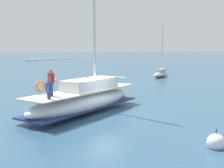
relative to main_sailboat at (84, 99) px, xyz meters
The scene contains 4 objects.
ground_plane 1.53m from the main_sailboat, 60.27° to the left, with size 400.00×400.00×0.00m, color #2D516B.
main_sailboat is the anchor object (origin of this frame).
moored_ketch_distant 24.03m from the main_sailboat, 137.52° to the left, with size 3.92×4.44×7.71m.
mooring_buoy 9.38m from the main_sailboat, 21.14° to the left, with size 0.78×0.78×0.99m.
Camera 1 is at (17.84, -6.21, 4.33)m, focal length 46.97 mm.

